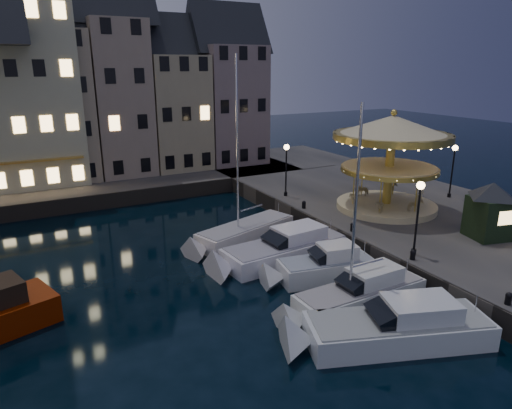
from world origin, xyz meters
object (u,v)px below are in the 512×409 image
streetlamp_d (453,164)px  ticket_kiosk (492,201)px  motorboat_d (319,269)px  streetlamp_c (286,163)px  bollard_a (509,298)px  streetlamp_b (418,208)px  carousel (391,145)px  bollard_c (353,227)px  motorboat_f (240,235)px  bollard_b (413,254)px  motorboat_e (281,251)px  motorboat_c (354,297)px  motorboat_b (389,330)px  bollard_d (304,204)px

streetlamp_d → ticket_kiosk: bearing=-126.9°
motorboat_d → ticket_kiosk: size_ratio=1.62×
streetlamp_c → bollard_a: size_ratio=7.32×
streetlamp_b → carousel: size_ratio=0.51×
bollard_c → streetlamp_c: bearing=86.2°
bollard_c → carousel: carousel is taller
motorboat_f → bollard_b: bearing=-59.4°
motorboat_e → motorboat_c: bearing=-89.1°
streetlamp_c → motorboat_c: 16.19m
motorboat_b → carousel: carousel is taller
motorboat_d → motorboat_e: size_ratio=0.70×
streetlamp_b → bollard_d: bearing=93.4°
bollard_d → motorboat_c: bearing=-112.6°
motorboat_d → bollard_b: bearing=-30.8°
motorboat_b → motorboat_d: same height
streetlamp_d → bollard_c: streetlamp_d is taller
bollard_b → motorboat_d: (-4.31, 2.56, -0.97)m
streetlamp_b → motorboat_e: (-5.46, 5.22, -3.37)m
motorboat_e → bollard_a: bearing=-66.6°
bollard_b → carousel: bearing=55.2°
bollard_d → motorboat_f: (-5.69, -0.88, -1.07)m
bollard_b → motorboat_b: size_ratio=0.07×
streetlamp_d → motorboat_b: streetlamp_d is taller
streetlamp_d → bollard_a: size_ratio=7.32×
carousel → motorboat_f: bearing=169.4°
motorboat_b → motorboat_c: size_ratio=0.83×
streetlamp_c → bollard_a: bearing=-91.8°
bollard_c → motorboat_e: bearing=171.6°
bollard_b → bollard_d: size_ratio=1.00×
motorboat_f → ticket_kiosk: (12.17, -9.34, 3.10)m
streetlamp_d → ticket_kiosk: size_ratio=1.06×
streetlamp_d → motorboat_e: streetlamp_d is taller
bollard_a → bollard_c: 10.50m
motorboat_e → carousel: size_ratio=1.10×
motorboat_e → motorboat_b: bearing=-92.5°
motorboat_e → carousel: 11.60m
motorboat_b → motorboat_e: (0.41, 9.51, 0.00)m
streetlamp_d → bollard_b: size_ratio=7.32×
bollard_d → motorboat_e: size_ratio=0.06×
streetlamp_b → motorboat_e: bearing=136.3°
streetlamp_c → motorboat_c: (-5.36, -14.91, -3.34)m
streetlamp_d → bollard_d: streetlamp_d is taller
bollard_c → bollard_b: bearing=-90.0°
bollard_a → bollard_b: same height
streetlamp_b → carousel: 8.70m
motorboat_c → motorboat_f: bearing=95.1°
streetlamp_c → streetlamp_d: same height
streetlamp_c → bollard_d: 4.29m
streetlamp_d → motorboat_e: 17.19m
bollard_b → motorboat_f: 11.22m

